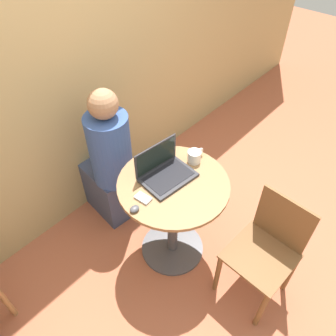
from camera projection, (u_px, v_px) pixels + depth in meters
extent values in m
plane|color=#B26042|center=(172.00, 248.00, 2.67)|extent=(12.00, 12.00, 0.00)
cube|color=tan|center=(70.00, 62.00, 2.21)|extent=(7.00, 0.05, 2.60)
cylinder|color=#4C4C51|center=(172.00, 247.00, 2.66)|extent=(0.50, 0.50, 0.02)
cylinder|color=#4C4C51|center=(173.00, 219.00, 2.40)|extent=(0.08, 0.08, 0.73)
cylinder|color=olive|center=(173.00, 184.00, 2.14)|extent=(0.74, 0.74, 0.02)
cube|color=#2D2D33|center=(168.00, 177.00, 2.15)|extent=(0.37, 0.28, 0.02)
cube|color=black|center=(168.00, 176.00, 2.14)|extent=(0.32, 0.22, 0.00)
cube|color=#2D2D33|center=(156.00, 156.00, 2.14)|extent=(0.34, 0.05, 0.19)
cube|color=black|center=(156.00, 157.00, 2.13)|extent=(0.31, 0.04, 0.17)
cube|color=silver|center=(143.00, 198.00, 2.02)|extent=(0.07, 0.11, 0.02)
ellipsoid|color=#4C4C51|center=(134.00, 209.00, 1.95)|extent=(0.06, 0.05, 0.03)
cylinder|color=white|center=(194.00, 157.00, 2.25)|extent=(0.09, 0.09, 0.09)
torus|color=white|center=(200.00, 152.00, 2.28)|extent=(0.06, 0.02, 0.06)
cylinder|color=brown|center=(218.00, 274.00, 2.27)|extent=(0.04, 0.04, 0.44)
cylinder|color=brown|center=(261.00, 310.00, 2.09)|extent=(0.04, 0.04, 0.44)
cylinder|color=brown|center=(247.00, 242.00, 2.45)|extent=(0.04, 0.04, 0.44)
cylinder|color=brown|center=(290.00, 273.00, 2.27)|extent=(0.04, 0.04, 0.44)
cube|color=brown|center=(260.00, 256.00, 2.12)|extent=(0.42, 0.42, 0.02)
cube|color=brown|center=(284.00, 220.00, 2.07)|extent=(0.04, 0.37, 0.39)
cube|color=#3D4766|center=(110.00, 189.00, 2.82)|extent=(0.34, 0.47, 0.46)
cylinder|color=#38569E|center=(110.00, 149.00, 2.40)|extent=(0.31, 0.31, 0.57)
sphere|color=#A87A56|center=(103.00, 104.00, 2.13)|extent=(0.21, 0.21, 0.21)
cylinder|color=#9E7042|center=(5.00, 301.00, 2.14)|extent=(0.04, 0.04, 0.43)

